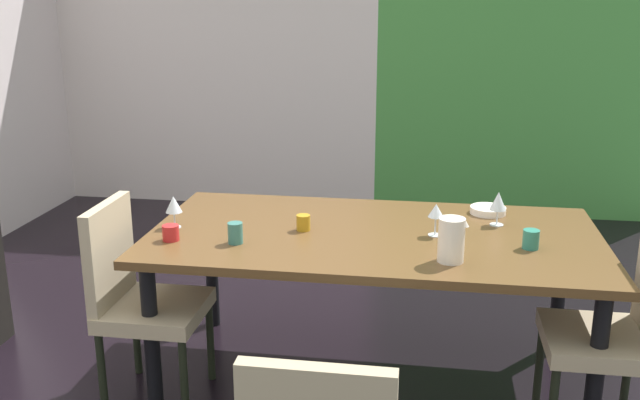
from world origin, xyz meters
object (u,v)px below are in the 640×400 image
serving_bowl_north (488,210)px  cup_left (531,239)px  dining_table (374,246)px  wine_glass_south (436,212)px  cup_near_shelf (303,223)px  pitcher_center (452,240)px  wine_glass_front (174,205)px  chair_right_near (622,320)px  wine_glass_corner (498,202)px  cup_rear (235,233)px  chair_left_near (137,293)px  cup_west (171,233)px

serving_bowl_north → cup_left: (0.15, -0.50, 0.03)m
dining_table → wine_glass_south: (0.28, -0.00, 0.18)m
cup_near_shelf → pitcher_center: 0.74m
dining_table → wine_glass_front: wine_glass_front is taller
chair_right_near → wine_glass_corner: chair_right_near is taller
wine_glass_south → cup_rear: (-0.88, -0.24, -0.07)m
serving_bowl_north → wine_glass_south: bearing=-124.5°
chair_left_near → cup_west: 0.32m
wine_glass_south → wine_glass_corner: 0.35m
chair_right_near → wine_glass_south: (-0.77, 0.33, 0.33)m
dining_table → chair_left_near: chair_left_near is taller
chair_left_near → wine_glass_front: size_ratio=6.02×
cup_west → chair_right_near: bearing=-2.2°
wine_glass_corner → serving_bowl_north: (-0.03, 0.18, -0.10)m
wine_glass_front → pitcher_center: 1.31m
wine_glass_front → pitcher_center: size_ratio=0.82×
cup_west → serving_bowl_north: bearing=23.8°
chair_right_near → cup_west: bearing=87.8°
serving_bowl_north → cup_left: size_ratio=2.10×
wine_glass_front → cup_rear: 0.39m
cup_left → cup_rear: bearing=-174.2°
chair_left_near → cup_near_shelf: size_ratio=12.61×
cup_west → cup_left: size_ratio=0.88×
cup_west → cup_left: 1.60m
dining_table → wine_glass_front: size_ratio=13.36×
wine_glass_corner → cup_rear: (-1.17, -0.44, -0.07)m
cup_left → chair_left_near: bearing=-173.0°
wine_glass_south → serving_bowl_north: wine_glass_south is taller
dining_table → chair_right_near: (1.05, -0.33, -0.14)m
cup_left → pitcher_center: 0.41m
wine_glass_front → wine_glass_corner: bearing=10.2°
dining_table → cup_west: 0.94m
cup_near_shelf → serving_bowl_north: bearing=24.7°
chair_left_near → cup_rear: (0.45, 0.08, 0.28)m
wine_glass_south → cup_left: wine_glass_south is taller
wine_glass_corner → serving_bowl_north: size_ratio=0.92×
cup_rear → pitcher_center: pitcher_center is taller
cup_left → serving_bowl_north: bearing=106.5°
dining_table → wine_glass_south: size_ratio=13.77×
wine_glass_corner → chair_left_near: bearing=-162.0°
wine_glass_south → cup_near_shelf: bearing=-178.2°
pitcher_center → cup_near_shelf: bearing=155.9°
serving_bowl_north → cup_rear: cup_rear is taller
chair_right_near → pitcher_center: 0.77m
wine_glass_corner → pitcher_center: size_ratio=0.87×
cup_west → cup_near_shelf: 0.61m
cup_rear → serving_bowl_north: bearing=28.8°
dining_table → serving_bowl_north: bearing=35.0°
chair_right_near → wine_glass_front: bearing=82.8°
dining_table → cup_rear: cup_rear is taller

